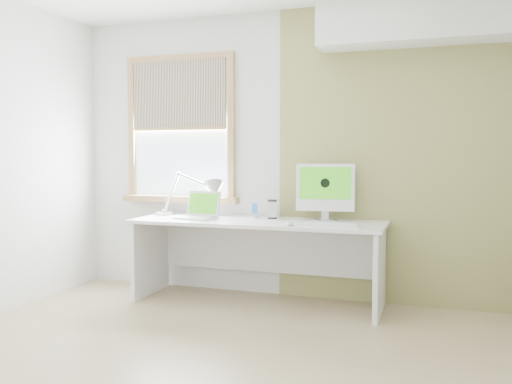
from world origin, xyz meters
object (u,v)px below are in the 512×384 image
at_px(imac, 325,189).
at_px(desk_lamp, 205,193).
at_px(desk, 259,242).
at_px(external_drive, 272,209).
at_px(laptop, 199,212).

bearing_deg(imac, desk_lamp, -179.56).
height_order(desk, external_drive, external_drive).
bearing_deg(desk, external_drive, 64.04).
height_order(desk_lamp, laptop, desk_lamp).
xyz_separation_m(external_drive, imac, (0.49, -0.04, 0.19)).
bearing_deg(desk, desk_lamp, 169.31).
bearing_deg(desk_lamp, external_drive, 4.05).
distance_m(desk_lamp, imac, 1.13).
xyz_separation_m(desk_lamp, laptop, (0.03, -0.18, -0.16)).
relative_size(external_drive, imac, 0.32).
distance_m(desk, desk_lamp, 0.71).
relative_size(desk_lamp, laptop, 1.92).
bearing_deg(laptop, external_drive, 20.08).
bearing_deg(external_drive, laptop, -159.92).
height_order(desk, laptop, laptop).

